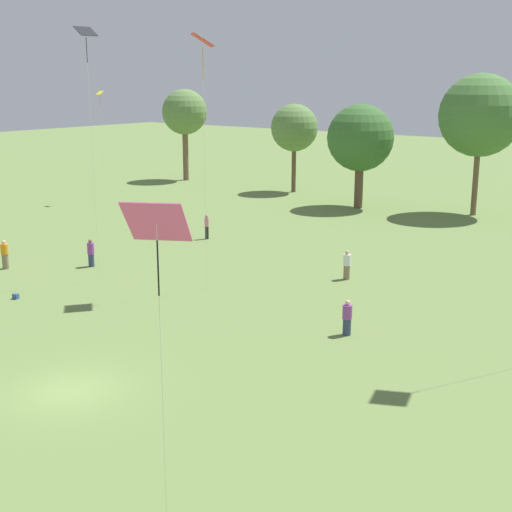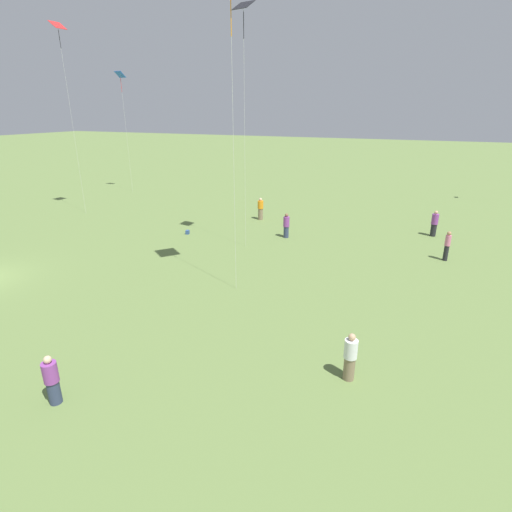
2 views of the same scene
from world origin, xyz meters
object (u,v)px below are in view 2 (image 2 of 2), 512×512
Objects in this scene: person_1 at (286,226)px; kite_0 at (244,16)px; kite_9 at (59,34)px; person_5 at (52,380)px; person_6 at (434,224)px; picnic_bag_0 at (187,232)px; person_0 at (260,209)px; kite_4 at (121,80)px; person_4 at (350,357)px; person_7 at (447,246)px.

person_1 is 0.12× the size of kite_0.
kite_9 is (-2.62, -16.80, 0.58)m from kite_0.
person_5 is 28.94m from kite_9.
person_6 reaches higher than picnic_bag_0.
kite_0 is (6.68, 1.78, 12.48)m from person_0.
kite_4 is 0.82× the size of kite_9.
kite_0 is (-16.04, -1.02, 12.54)m from person_5.
person_4 is (14.12, 7.27, -0.01)m from person_1.
person_1 reaches higher than person_5.
person_1 is 15.88m from person_4.
kite_9 is (0.27, -18.60, 13.08)m from person_1.
person_5 is 20.38m from kite_0.
kite_4 reaches higher than person_0.
kite_0 is (-11.23, -9.08, 12.51)m from person_4.
picnic_bag_0 is at bearing -109.26° from person_1.
kite_4 reaches higher than person_1.
person_7 is at bearing 51.05° from person_1.
person_6 is at bearing 148.27° from person_4.
kite_0 reaches higher than person_1.
picnic_bag_0 is at bearing -49.04° from kite_9.
kite_9 reaches higher than kite_4.
person_0 reaches higher than person_1.
person_4 is at bearing 49.65° from picnic_bag_0.
person_1 is 25.72m from kite_4.
picnic_bag_0 is (6.66, -16.41, -0.77)m from person_6.
kite_9 is 42.91× the size of picnic_bag_0.
kite_0 is (7.45, -11.35, 12.45)m from person_6.
person_6 is 5.37× the size of picnic_bag_0.
person_6 is 33.12m from kite_4.
kite_0 is 23.30m from kite_4.
person_7 is 0.12× the size of kite_9.
picnic_bag_0 is at bearing -16.49° from person_7.
person_6 is at bearing 79.27° from person_1.
kite_9 is (9.65, 2.91, 2.56)m from kite_4.
person_7 reaches higher than person_1.
person_7 is (5.04, 0.78, 0.02)m from person_6.
person_5 is 25.65m from person_6.
person_0 reaches higher than person_4.
person_5 is at bearing 103.51° from person_0.
person_5 is 21.53m from person_7.
person_7 is at bearing -148.22° from kite_4.
person_6 is at bearing -170.16° from person_0.
person_7 reaches higher than person_5.
person_4 is 38.62m from kite_4.
person_7 is at bearing -40.58° from kite_9.
picnic_bag_0 is at bearing -133.54° from kite_0.
person_6 is (-0.77, 13.13, 0.03)m from person_0.
person_5 is at bearing 175.21° from kite_4.
person_0 is 5.22m from person_1.
person_5 is at bearing -38.67° from person_1.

